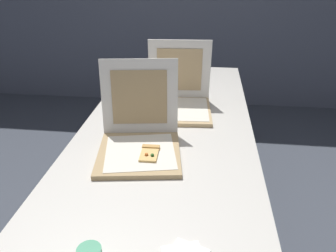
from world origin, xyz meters
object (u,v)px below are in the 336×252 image
table (168,130)px  pizza_box_front (140,140)px  cup_white_mid (118,113)px  cup_white_far (135,94)px  pizza_box_middle (179,101)px

table → pizza_box_front: 0.34m
pizza_box_front → cup_white_mid: pizza_box_front is taller
cup_white_mid → cup_white_far: 0.29m
table → cup_white_far: cup_white_far is taller
pizza_box_front → pizza_box_middle: size_ratio=1.16×
pizza_box_front → cup_white_mid: 0.39m
cup_white_far → pizza_box_front: bearing=-76.0°
table → cup_white_far: size_ratio=35.83×
pizza_box_front → pizza_box_middle: 0.50m
pizza_box_middle → table: bearing=-108.6°
cup_white_mid → table: bearing=-5.6°
pizza_box_front → cup_white_mid: size_ratio=7.81×
table → pizza_box_middle: (0.05, 0.17, 0.10)m
pizza_box_middle → cup_white_mid: size_ratio=6.74×
pizza_box_middle → cup_white_mid: bearing=-160.1°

